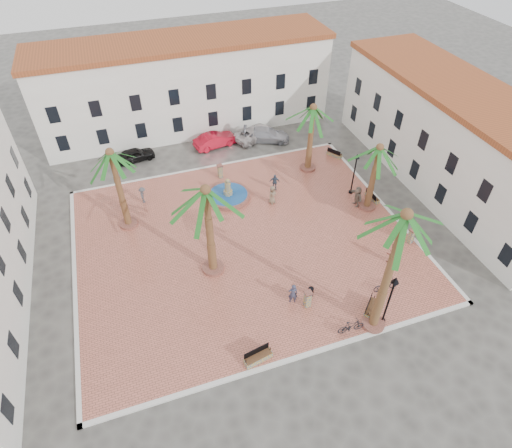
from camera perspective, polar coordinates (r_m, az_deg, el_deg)
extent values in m
plane|color=#56544F|center=(34.43, -1.58, -2.34)|extent=(120.00, 120.00, 0.00)
cube|color=#C56752|center=(34.38, -1.58, -2.25)|extent=(26.00, 22.00, 0.15)
cube|color=silver|center=(42.68, -6.12, 7.56)|extent=(26.30, 0.30, 0.16)
cube|color=silver|center=(27.99, 5.62, -17.27)|extent=(26.30, 0.30, 0.16)
cube|color=silver|center=(39.17, 16.86, 2.15)|extent=(0.30, 22.30, 0.16)
cube|color=silver|center=(34.15, -23.00, -7.00)|extent=(0.30, 22.30, 0.16)
cube|color=white|center=(48.30, -9.28, 17.59)|extent=(30.00, 7.00, 9.00)
cube|color=#9D4924|center=(46.58, -9.97, 22.91)|extent=(30.40, 7.40, 0.50)
cube|color=black|center=(46.08, -24.34, 9.80)|extent=(1.00, 0.12, 1.60)
cube|color=black|center=(45.74, -19.74, 10.91)|extent=(1.00, 0.12, 1.60)
cube|color=black|center=(45.70, -15.06, 11.96)|extent=(1.00, 0.12, 1.60)
cube|color=black|center=(45.98, -10.38, 12.92)|extent=(1.00, 0.12, 1.60)
cube|color=black|center=(46.55, -5.74, 13.79)|extent=(1.00, 0.12, 1.60)
cube|color=black|center=(47.41, -1.22, 14.54)|extent=(1.00, 0.12, 1.60)
cube|color=black|center=(48.55, 3.15, 15.19)|extent=(1.00, 0.12, 1.60)
cube|color=black|center=(49.95, 7.31, 15.72)|extent=(1.00, 0.12, 1.60)
cube|color=black|center=(44.73, -25.43, 13.01)|extent=(1.00, 0.12, 1.60)
cube|color=black|center=(44.38, -20.64, 14.20)|extent=(1.00, 0.12, 1.60)
cube|color=black|center=(44.35, -15.76, 15.29)|extent=(1.00, 0.12, 1.60)
cube|color=black|center=(44.63, -10.86, 16.28)|extent=(1.00, 0.12, 1.60)
cube|color=black|center=(45.22, -6.01, 17.14)|extent=(1.00, 0.12, 1.60)
cube|color=black|center=(46.11, -1.28, 17.85)|extent=(1.00, 0.12, 1.60)
cube|color=black|center=(47.28, 3.29, 18.43)|extent=(1.00, 0.12, 1.60)
cube|color=black|center=(48.71, 7.63, 18.88)|extent=(1.00, 0.12, 1.60)
cube|color=white|center=(42.20, 24.65, 10.04)|extent=(7.00, 26.00, 8.50)
cube|color=#9D4924|center=(40.28, 26.50, 15.40)|extent=(7.40, 26.40, 0.50)
cube|color=black|center=(35.13, 30.46, -3.58)|extent=(0.12, 1.00, 1.60)
cube|color=black|center=(36.78, 26.78, 0.25)|extent=(0.12, 1.00, 1.60)
cube|color=black|center=(38.72, 23.44, 3.72)|extent=(0.12, 1.00, 1.60)
cube|color=black|center=(40.90, 20.41, 6.83)|extent=(0.12, 1.00, 1.60)
cube|color=black|center=(43.29, 17.67, 9.59)|extent=(0.12, 1.00, 1.60)
cube|color=black|center=(45.86, 15.20, 12.04)|extent=(0.12, 1.00, 1.60)
cube|color=black|center=(48.58, 12.95, 14.20)|extent=(0.12, 1.00, 1.60)
cube|color=black|center=(35.08, 28.26, 3.90)|extent=(0.12, 1.00, 1.60)
cube|color=black|center=(37.11, 24.68, 7.34)|extent=(0.12, 1.00, 1.60)
cube|color=black|center=(39.38, 21.45, 10.37)|extent=(0.12, 1.00, 1.60)
cube|color=black|center=(41.86, 18.53, 13.04)|extent=(0.12, 1.00, 1.60)
cube|color=black|center=(44.51, 15.90, 15.36)|extent=(0.12, 1.00, 1.60)
cube|color=black|center=(47.30, 13.52, 17.40)|extent=(0.12, 1.00, 1.60)
cube|color=black|center=(27.25, -30.28, -20.57)|extent=(0.12, 1.00, 1.60)
cube|color=black|center=(29.45, -29.68, -13.84)|extent=(0.12, 1.00, 1.60)
cube|color=black|center=(32.00, -29.20, -8.10)|extent=(0.12, 1.00, 1.60)
cube|color=black|center=(34.82, -28.80, -3.26)|extent=(0.12, 1.00, 1.60)
cube|color=black|center=(37.86, -28.47, 0.84)|extent=(0.12, 1.00, 1.60)
cube|color=black|center=(41.06, -28.19, 4.31)|extent=(0.12, 1.00, 1.60)
cube|color=black|center=(33.02, -30.48, 0.44)|extent=(0.12, 1.00, 1.60)
cube|color=black|center=(36.21, -29.99, 4.41)|extent=(0.12, 1.00, 1.60)
cube|color=black|center=(39.55, -29.58, 7.73)|extent=(0.12, 1.00, 1.60)
cylinder|color=#955345|center=(38.43, -3.72, 3.79)|extent=(3.93, 3.93, 0.37)
cylinder|color=#194C8C|center=(38.33, -3.73, 3.99)|extent=(3.46, 3.46, 0.06)
cylinder|color=#87805B|center=(38.32, -3.73, 4.01)|extent=(0.84, 0.84, 0.75)
cylinder|color=#87805B|center=(37.86, -3.78, 4.90)|extent=(0.56, 0.56, 1.12)
sphere|color=#87805B|center=(37.45, -3.83, 5.76)|extent=(0.41, 0.41, 0.41)
cylinder|color=#955345|center=(37.17, -16.61, 0.09)|extent=(1.47, 1.47, 0.22)
cylinder|color=brown|center=(35.02, -17.72, 4.39)|extent=(0.48, 0.48, 6.84)
sphere|color=brown|center=(33.16, -18.94, 9.06)|extent=(0.64, 0.64, 0.64)
cylinder|color=#955345|center=(32.24, -5.72, -5.82)|extent=(1.63, 1.63, 0.25)
cylinder|color=brown|center=(29.60, -6.20, -0.97)|extent=(0.53, 0.53, 7.20)
sphere|color=brown|center=(27.29, -6.75, 4.56)|extent=(0.71, 0.71, 0.71)
cylinder|color=#955345|center=(30.02, 15.33, -12.64)|extent=(1.53, 1.53, 0.23)
cylinder|color=brown|center=(26.37, 17.20, -6.52)|extent=(0.50, 0.50, 9.40)
sphere|color=brown|center=(23.22, 19.49, 1.23)|extent=(0.67, 0.67, 0.67)
cylinder|color=#955345|center=(38.61, 14.56, 2.38)|extent=(1.44, 1.44, 0.22)
cylinder|color=brown|center=(36.83, 15.35, 5.99)|extent=(0.47, 0.47, 5.83)
sphere|color=brown|center=(35.27, 16.20, 9.81)|extent=(0.63, 0.63, 0.63)
cylinder|color=#955345|center=(42.36, 6.90, 7.50)|extent=(1.51, 1.51, 0.23)
cylinder|color=brown|center=(40.63, 7.28, 11.26)|extent=(0.49, 0.49, 6.24)
sphere|color=brown|center=(39.15, 7.68, 15.18)|extent=(0.66, 0.66, 0.66)
cube|color=#87805B|center=(27.52, 0.30, -17.45)|extent=(1.89, 0.88, 0.40)
cube|color=#56351E|center=(27.33, 0.30, -17.20)|extent=(1.78, 0.81, 0.06)
cube|color=black|center=(27.19, 0.06, -16.55)|extent=(1.70, 0.36, 0.50)
cylinder|color=black|center=(27.01, -1.36, -17.83)|extent=(0.05, 0.05, 0.30)
cylinder|color=black|center=(27.45, 1.92, -16.30)|extent=(0.05, 0.05, 0.30)
cube|color=#87805B|center=(30.63, 15.02, -10.82)|extent=(1.59, 1.56, 0.38)
cube|color=#56351E|center=(30.46, 15.09, -10.57)|extent=(1.48, 1.46, 0.06)
cube|color=black|center=(30.27, 14.79, -10.15)|extent=(1.19, 1.15, 0.47)
cylinder|color=black|center=(29.87, 14.71, -11.56)|extent=(0.05, 0.05, 0.28)
cylinder|color=black|center=(30.89, 15.53, -9.36)|extent=(0.05, 0.05, 0.28)
cube|color=#87805B|center=(39.52, 15.23, 3.41)|extent=(0.59, 1.64, 0.36)
cube|color=#56351E|center=(39.40, 15.28, 3.64)|extent=(0.54, 1.54, 0.05)
cube|color=black|center=(39.15, 15.11, 3.86)|extent=(0.14, 1.52, 0.45)
cylinder|color=black|center=(38.88, 15.92, 3.11)|extent=(0.05, 0.05, 0.27)
cylinder|color=black|center=(39.80, 14.71, 4.40)|extent=(0.05, 0.05, 0.27)
cube|color=#87805B|center=(44.58, 10.41, 9.11)|extent=(1.24, 1.61, 0.35)
cube|color=#56351E|center=(44.48, 10.44, 9.33)|extent=(1.16, 1.51, 0.05)
cube|color=black|center=(44.20, 10.35, 9.49)|extent=(0.82, 1.30, 0.44)
cylinder|color=black|center=(44.13, 11.29, 9.08)|extent=(0.05, 0.05, 0.26)
cylinder|color=black|center=(44.72, 9.64, 9.79)|extent=(0.05, 0.05, 0.26)
cylinder|color=black|center=(30.35, 16.47, -12.25)|extent=(0.40, 0.40, 0.18)
cylinder|color=black|center=(28.81, 17.24, -9.91)|extent=(0.13, 0.13, 3.95)
cone|color=black|center=(27.22, 18.14, -7.10)|extent=(0.48, 0.48, 0.44)
sphere|color=beige|center=(27.34, 18.07, -7.33)|extent=(0.26, 0.26, 0.26)
cylinder|color=black|center=(39.90, 12.50, 4.20)|extent=(0.37, 0.37, 0.16)
cylinder|color=black|center=(38.82, 12.90, 6.37)|extent=(0.12, 0.12, 3.67)
cone|color=black|center=(37.73, 13.35, 8.82)|extent=(0.45, 0.45, 0.41)
sphere|color=beige|center=(37.81, 13.32, 8.62)|extent=(0.24, 0.24, 0.24)
cube|color=#87805B|center=(29.69, 6.89, -9.96)|extent=(0.43, 0.43, 1.32)
cube|color=#955345|center=(29.14, 7.00, -9.11)|extent=(0.53, 0.53, 0.10)
cube|color=#87805B|center=(40.69, -4.80, 6.96)|extent=(0.44, 0.44, 1.28)
cube|color=#955345|center=(40.30, -4.85, 7.76)|extent=(0.55, 0.55, 0.10)
cube|color=#87805B|center=(35.86, 19.97, -1.58)|extent=(0.47, 0.47, 1.26)
cube|color=#955345|center=(35.42, 20.22, -0.78)|extent=(0.59, 0.59, 0.10)
cylinder|color=black|center=(30.50, 7.31, -8.97)|extent=(0.39, 0.39, 0.75)
imported|color=#343851|center=(29.63, 4.95, -9.21)|extent=(0.73, 0.57, 1.76)
imported|color=black|center=(31.85, 16.95, -7.79)|extent=(1.92, 0.73, 1.00)
imported|color=brown|center=(33.62, 17.65, -3.69)|extent=(0.91, 0.72, 1.81)
imported|color=black|center=(28.99, 12.57, -13.18)|extent=(1.88, 0.63, 1.11)
imported|color=#77634E|center=(37.35, 2.21, 3.90)|extent=(1.02, 0.89, 1.76)
imported|color=#3E5065|center=(39.00, 2.49, 5.62)|extent=(1.01, 0.68, 1.60)
imported|color=#49484E|center=(38.77, -14.84, 3.77)|extent=(0.71, 1.07, 1.55)
imported|color=#756558|center=(38.07, 13.35, 3.62)|extent=(0.60, 1.79, 1.91)
imported|color=black|center=(44.87, -15.85, 8.87)|extent=(4.09, 2.19, 1.32)
imported|color=#B30C1F|center=(45.63, -5.43, 11.09)|extent=(4.78, 2.46, 1.50)
imported|color=#B2B3BC|center=(46.44, 1.37, 11.82)|extent=(5.31, 3.75, 1.43)
imported|color=beige|center=(46.80, -0.18, 12.02)|extent=(5.32, 4.02, 1.34)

